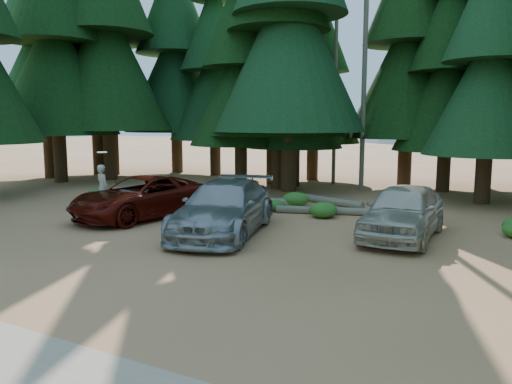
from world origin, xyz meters
TOP-DOWN VIEW (x-y plane):
  - ground at (0.00, 0.00)m, footprint 160.00×160.00m
  - forest_belt_north at (0.00, 15.00)m, footprint 36.00×7.00m
  - snag_front at (0.80, 14.50)m, footprint 0.24×0.24m
  - snag_back at (-1.20, 16.00)m, footprint 0.20×0.20m
  - mountain_peak at (-2.59, 88.23)m, footprint 48.00×50.00m
  - red_pickup at (-3.94, 3.65)m, footprint 3.35×5.65m
  - silver_minivan_center at (-0.01, 2.83)m, footprint 3.55×5.89m
  - silver_minivan_right at (4.90, 4.88)m, footprint 1.92×4.71m
  - frisbee_player at (-5.78, 3.59)m, footprint 0.70×0.55m
  - log_left at (-2.20, 7.37)m, footprint 4.64×2.01m
  - log_mid at (0.79, 9.53)m, footprint 3.60×1.57m
  - log_right at (1.93, 7.43)m, footprint 4.26×1.57m
  - shrub_far_left at (-6.90, 8.79)m, footprint 1.09×1.09m
  - shrub_left at (-3.51, 8.28)m, footprint 1.07×1.07m
  - shrub_center_left at (-0.08, 8.40)m, footprint 1.06×1.06m
  - shrub_center_right at (-0.36, 7.07)m, footprint 0.79×0.79m
  - shrub_right at (1.73, 6.71)m, footprint 1.01×1.01m
  - shrub_edge_west at (-9.02, 6.37)m, footprint 0.72×0.72m

SIDE VIEW (x-z plane):
  - ground at x=0.00m, z-range 0.00..0.00m
  - forest_belt_north at x=0.00m, z-range -11.00..11.00m
  - log_right at x=1.93m, z-range 0.00..0.28m
  - log_mid at x=0.79m, z-range 0.00..0.31m
  - log_left at x=-2.20m, z-range 0.00..0.34m
  - shrub_edge_west at x=-9.02m, z-range 0.00..0.40m
  - shrub_center_right at x=-0.36m, z-range 0.00..0.43m
  - shrub_right at x=1.73m, z-range 0.00..0.56m
  - shrub_center_left at x=-0.08m, z-range 0.00..0.58m
  - shrub_left at x=-3.51m, z-range 0.00..0.59m
  - shrub_far_left at x=-6.90m, z-range 0.00..0.60m
  - red_pickup at x=-3.94m, z-range 0.00..1.47m
  - silver_minivan_center at x=-0.01m, z-range 0.00..1.60m
  - silver_minivan_right at x=4.90m, z-range 0.00..1.60m
  - frisbee_player at x=-5.78m, z-range -0.06..2.08m
  - snag_back at x=-1.20m, z-range 0.00..10.00m
  - snag_front at x=0.80m, z-range 0.00..12.00m
  - mountain_peak at x=-2.59m, z-range -1.29..26.71m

